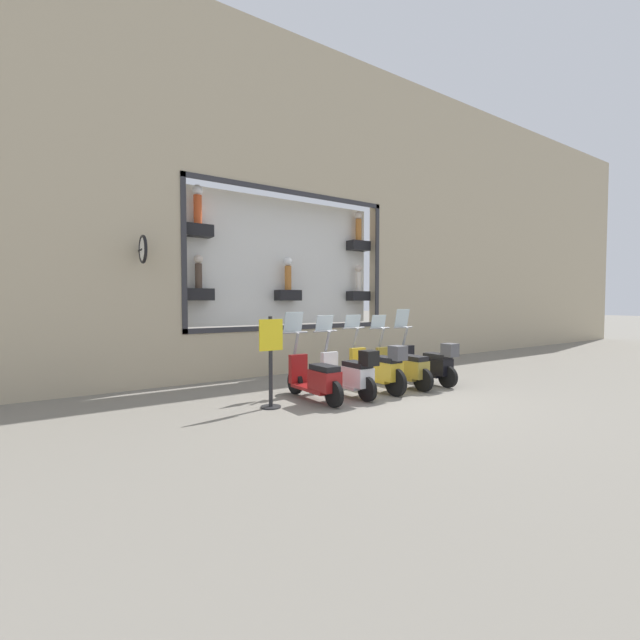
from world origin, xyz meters
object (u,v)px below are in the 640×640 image
(scooter_olive_1, at_px, (404,368))
(scooter_yellow_2, at_px, (379,369))
(scooter_black_0, at_px, (430,363))
(scooter_red_4, at_px, (316,379))
(scooter_white_3, at_px, (350,373))
(shop_sign_post, at_px, (271,359))

(scooter_olive_1, height_order, scooter_yellow_2, scooter_yellow_2)
(scooter_black_0, xyz_separation_m, scooter_red_4, (0.06, 3.05, -0.04))
(scooter_white_3, relative_size, scooter_red_4, 1.00)
(scooter_white_3, bearing_deg, scooter_yellow_2, -89.06)
(scooter_black_0, relative_size, scooter_red_4, 1.00)
(scooter_black_0, height_order, scooter_olive_1, scooter_black_0)
(scooter_olive_1, height_order, shop_sign_post, shop_sign_post)
(scooter_yellow_2, xyz_separation_m, shop_sign_post, (0.10, 2.45, 0.38))
(scooter_olive_1, distance_m, scooter_white_3, 1.53)
(scooter_red_4, relative_size, shop_sign_post, 1.12)
(scooter_white_3, bearing_deg, scooter_olive_1, -87.57)
(scooter_red_4, distance_m, shop_sign_post, 1.02)
(shop_sign_post, bearing_deg, scooter_white_3, -93.69)
(scooter_olive_1, bearing_deg, scooter_yellow_2, 93.91)
(scooter_olive_1, xyz_separation_m, scooter_yellow_2, (-0.05, 0.76, 0.06))
(scooter_black_0, distance_m, scooter_red_4, 3.06)
(scooter_red_4, bearing_deg, scooter_white_3, -94.97)
(scooter_black_0, bearing_deg, scooter_white_3, 90.09)
(scooter_yellow_2, height_order, scooter_red_4, scooter_red_4)
(scooter_red_4, bearing_deg, scooter_black_0, -91.18)
(shop_sign_post, bearing_deg, scooter_yellow_2, -92.25)
(scooter_black_0, distance_m, scooter_white_3, 2.29)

